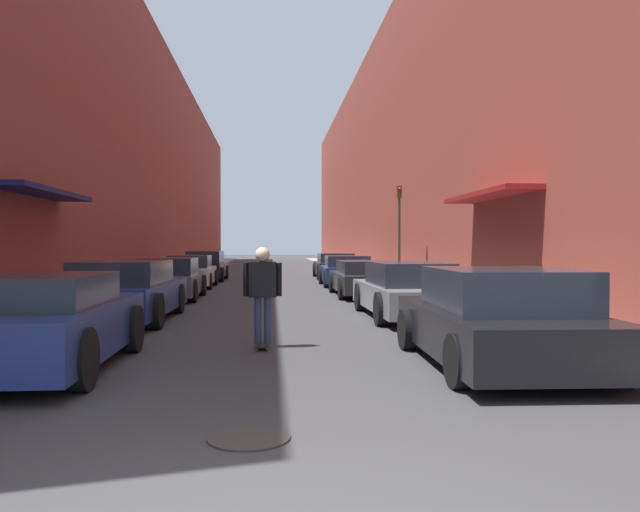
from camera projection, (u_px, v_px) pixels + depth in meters
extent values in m
plane|color=#38383A|center=(272.00, 278.00, 31.04)|extent=(153.72, 153.72, 0.00)
cube|color=gray|center=(189.00, 271.00, 37.61)|extent=(1.80, 69.87, 0.12)
cube|color=gray|center=(353.00, 271.00, 38.39)|extent=(1.80, 69.87, 0.12)
cube|color=brown|center=(140.00, 165.00, 37.28)|extent=(4.00, 69.87, 12.94)
cube|color=#141947|center=(42.00, 192.00, 14.89)|extent=(1.00, 4.80, 0.12)
cube|color=brown|center=(399.00, 162.00, 38.50)|extent=(4.00, 69.87, 13.52)
cube|color=maroon|center=(489.00, 195.00, 15.74)|extent=(1.00, 4.80, 0.12)
cube|color=navy|center=(40.00, 330.00, 8.12)|extent=(1.96, 4.15, 0.66)
cube|color=#232833|center=(33.00, 290.00, 7.91)|extent=(1.70, 2.17, 0.40)
cylinder|color=black|center=(7.00, 330.00, 9.33)|extent=(0.18, 0.72, 0.72)
cylinder|color=black|center=(134.00, 329.00, 9.47)|extent=(0.18, 0.72, 0.72)
cylinder|color=black|center=(83.00, 360.00, 6.92)|extent=(0.18, 0.72, 0.72)
cube|color=navy|center=(126.00, 298.00, 13.42)|extent=(1.99, 4.65, 0.62)
cube|color=#232833|center=(123.00, 272.00, 13.18)|extent=(1.71, 2.44, 0.49)
cylinder|color=black|center=(101.00, 299.00, 14.77)|extent=(0.18, 0.71, 0.71)
cylinder|color=black|center=(179.00, 299.00, 14.92)|extent=(0.18, 0.71, 0.71)
cylinder|color=black|center=(60.00, 312.00, 11.93)|extent=(0.18, 0.71, 0.71)
cylinder|color=black|center=(157.00, 311.00, 12.07)|extent=(0.18, 0.71, 0.71)
cube|color=#515459|center=(170.00, 284.00, 18.87)|extent=(1.81, 4.00, 0.57)
cube|color=#232833|center=(168.00, 266.00, 18.66)|extent=(1.57, 2.09, 0.50)
cylinder|color=black|center=(149.00, 286.00, 20.03)|extent=(0.18, 0.67, 0.67)
cylinder|color=black|center=(203.00, 285.00, 20.17)|extent=(0.18, 0.67, 0.67)
cylinder|color=black|center=(132.00, 291.00, 17.57)|extent=(0.18, 0.67, 0.67)
cylinder|color=black|center=(193.00, 291.00, 17.71)|extent=(0.18, 0.67, 0.67)
cube|color=silver|center=(190.00, 275.00, 24.02)|extent=(1.78, 3.97, 0.61)
cube|color=#232833|center=(190.00, 261.00, 23.81)|extent=(1.54, 2.08, 0.47)
cylinder|color=black|center=(173.00, 278.00, 25.17)|extent=(0.18, 0.63, 0.63)
cylinder|color=black|center=(215.00, 278.00, 25.30)|extent=(0.18, 0.63, 0.63)
cylinder|color=black|center=(163.00, 281.00, 22.74)|extent=(0.18, 0.63, 0.63)
cylinder|color=black|center=(209.00, 281.00, 22.87)|extent=(0.18, 0.63, 0.63)
cube|color=black|center=(206.00, 270.00, 29.01)|extent=(1.79, 4.42, 0.65)
cube|color=#232833|center=(205.00, 257.00, 28.78)|extent=(1.55, 2.31, 0.54)
cylinder|color=black|center=(191.00, 272.00, 30.31)|extent=(0.18, 0.65, 0.65)
cylinder|color=black|center=(226.00, 272.00, 30.44)|extent=(0.18, 0.65, 0.65)
cylinder|color=black|center=(184.00, 275.00, 27.59)|extent=(0.18, 0.65, 0.65)
cylinder|color=black|center=(222.00, 275.00, 27.72)|extent=(0.18, 0.65, 0.65)
cube|color=black|center=(497.00, 330.00, 8.46)|extent=(2.07, 4.36, 0.60)
cube|color=#232833|center=(503.00, 289.00, 8.23)|extent=(1.77, 2.29, 0.55)
cylinder|color=black|center=(407.00, 329.00, 9.71)|extent=(0.18, 0.63, 0.63)
cylinder|color=black|center=(525.00, 328.00, 9.86)|extent=(0.18, 0.63, 0.63)
cylinder|color=black|center=(458.00, 361.00, 7.06)|extent=(0.18, 0.63, 0.63)
cylinder|color=black|center=(619.00, 359.00, 7.20)|extent=(0.18, 0.63, 0.63)
cube|color=gray|center=(406.00, 297.00, 14.08)|extent=(1.80, 4.76, 0.56)
cube|color=#232833|center=(409.00, 274.00, 13.84)|extent=(1.57, 2.48, 0.51)
cylinder|color=black|center=(360.00, 297.00, 15.48)|extent=(0.18, 0.69, 0.69)
cylinder|color=black|center=(427.00, 297.00, 15.61)|extent=(0.18, 0.69, 0.69)
cylinder|color=black|center=(380.00, 309.00, 12.55)|extent=(0.18, 0.69, 0.69)
cylinder|color=black|center=(463.00, 308.00, 12.68)|extent=(0.18, 0.69, 0.69)
cube|color=#232326|center=(364.00, 281.00, 20.12)|extent=(1.82, 4.73, 0.55)
cube|color=#232833|center=(365.00, 267.00, 19.87)|extent=(1.59, 2.46, 0.40)
cylinder|color=black|center=(332.00, 283.00, 21.51)|extent=(0.18, 0.68, 0.68)
cylinder|color=black|center=(383.00, 282.00, 21.65)|extent=(0.18, 0.68, 0.68)
cylinder|color=black|center=(342.00, 289.00, 18.59)|extent=(0.18, 0.68, 0.68)
cylinder|color=black|center=(400.00, 288.00, 18.73)|extent=(0.18, 0.68, 0.68)
cube|color=navy|center=(346.00, 274.00, 25.16)|extent=(1.97, 3.99, 0.58)
cube|color=#232833|center=(347.00, 261.00, 24.95)|extent=(1.71, 2.09, 0.44)
cylinder|color=black|center=(321.00, 276.00, 26.31)|extent=(0.18, 0.71, 0.71)
cylinder|color=black|center=(364.00, 275.00, 26.45)|extent=(0.18, 0.71, 0.71)
cylinder|color=black|center=(326.00, 279.00, 23.87)|extent=(0.18, 0.71, 0.71)
cylinder|color=black|center=(374.00, 278.00, 24.01)|extent=(0.18, 0.71, 0.71)
cube|color=#232326|center=(335.00, 268.00, 31.08)|extent=(1.89, 4.77, 0.60)
cube|color=#232833|center=(335.00, 258.00, 30.83)|extent=(1.65, 2.49, 0.45)
cylinder|color=black|center=(315.00, 270.00, 32.48)|extent=(0.18, 0.72, 0.72)
cylinder|color=black|center=(349.00, 270.00, 32.62)|extent=(0.18, 0.72, 0.72)
cylinder|color=black|center=(319.00, 272.00, 29.54)|extent=(0.18, 0.72, 0.72)
cylinder|color=black|center=(357.00, 272.00, 29.68)|extent=(0.18, 0.72, 0.72)
cube|color=black|center=(263.00, 344.00, 9.90)|extent=(0.20, 0.78, 0.02)
cylinder|color=beige|center=(258.00, 344.00, 10.15)|extent=(0.03, 0.06, 0.06)
cylinder|color=beige|center=(268.00, 344.00, 10.16)|extent=(0.03, 0.06, 0.06)
cylinder|color=beige|center=(257.00, 349.00, 9.65)|extent=(0.03, 0.06, 0.06)
cylinder|color=beige|center=(267.00, 349.00, 9.66)|extent=(0.03, 0.06, 0.06)
cylinder|color=#2D3351|center=(258.00, 320.00, 9.89)|extent=(0.11, 0.11, 0.73)
cylinder|color=#2D3351|center=(267.00, 320.00, 9.90)|extent=(0.11, 0.11, 0.73)
cube|color=black|center=(263.00, 280.00, 9.89)|extent=(0.44, 0.20, 0.56)
sphere|color=beige|center=(262.00, 254.00, 9.88)|extent=(0.23, 0.23, 0.23)
cylinder|color=black|center=(246.00, 280.00, 9.86)|extent=(0.09, 0.09, 0.53)
cylinder|color=black|center=(279.00, 279.00, 9.91)|extent=(0.09, 0.09, 0.53)
cylinder|color=#332D28|center=(249.00, 438.00, 5.24)|extent=(0.70, 0.70, 0.02)
cylinder|color=#2D2D2D|center=(399.00, 236.00, 23.27)|extent=(0.10, 0.10, 3.73)
cube|color=#332D0F|center=(399.00, 192.00, 23.25)|extent=(0.16, 0.16, 0.45)
sphere|color=red|center=(400.00, 189.00, 23.16)|extent=(0.11, 0.11, 0.11)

